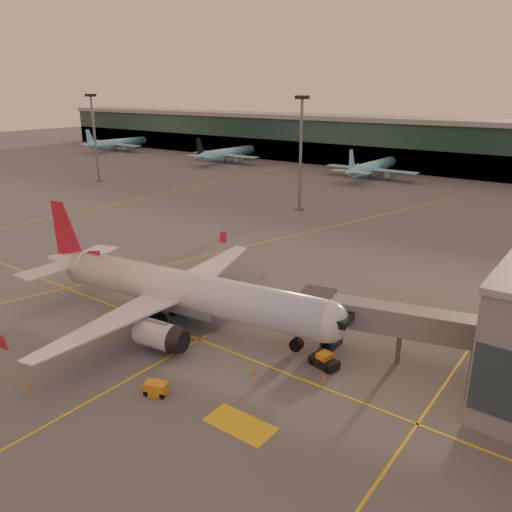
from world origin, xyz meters
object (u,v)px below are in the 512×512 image
Objects in this scene: catering_truck at (170,291)px; main_airplane at (178,290)px; gpu_cart at (156,389)px; pushback_tug at (324,361)px.

main_airplane is at bearing -19.86° from catering_truck.
gpu_cart is at bearing -36.95° from catering_truck.
main_airplane is 17.93× the size of gpu_cart.
catering_truck is at bearing 111.72° from gpu_cart.
pushback_tug is (10.04, 13.59, 0.02)m from gpu_cart.
gpu_cart is at bearing -113.51° from pushback_tug.
gpu_cart is at bearing -61.36° from main_airplane.
gpu_cart is 0.74× the size of pushback_tug.
pushback_tug is at bearing 9.21° from catering_truck.
catering_truck reaches higher than gpu_cart.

